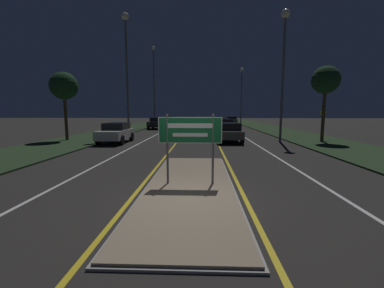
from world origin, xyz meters
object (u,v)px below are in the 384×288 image
(car_approaching_0, at_px, (116,132))
(car_approaching_1, at_px, (157,123))
(car_receding_2, at_px, (220,123))
(car_receding_3, at_px, (231,120))
(streetlight_right_near, at_px, (284,51))
(car_receding_1, at_px, (223,125))
(streetlight_right_far, at_px, (242,88))
(highway_sign, at_px, (190,134))
(warning_sign, at_px, (323,121))
(streetlight_left_far, at_px, (154,78))
(car_approaching_2, at_px, (170,120))
(car_receding_0, at_px, (229,132))
(streetlight_left_near, at_px, (126,53))

(car_approaching_0, relative_size, car_approaching_1, 0.88)
(car_receding_2, bearing_deg, car_receding_3, 76.33)
(streetlight_right_near, bearing_deg, car_approaching_1, 130.11)
(streetlight_right_near, distance_m, car_receding_2, 17.90)
(car_receding_1, xyz_separation_m, car_receding_2, (0.20, 8.35, -0.05))
(car_receding_1, distance_m, car_approaching_0, 12.64)
(streetlight_right_far, xyz_separation_m, car_receding_1, (-3.97, -14.11, -5.18))
(highway_sign, distance_m, car_approaching_0, 12.51)
(car_receding_2, bearing_deg, streetlight_right_far, 56.82)
(warning_sign, bearing_deg, car_receding_2, 114.36)
(car_receding_2, height_order, warning_sign, warning_sign)
(highway_sign, height_order, streetlight_left_far, streetlight_left_far)
(car_approaching_0, bearing_deg, car_receding_3, 68.20)
(warning_sign, bearing_deg, car_approaching_2, 119.34)
(streetlight_right_far, xyz_separation_m, car_receding_0, (-4.23, -22.20, -5.20))
(streetlight_right_near, relative_size, warning_sign, 3.97)
(streetlight_right_far, xyz_separation_m, car_receding_2, (-3.77, -5.76, -5.24))
(streetlight_left_far, distance_m, car_receding_2, 11.15)
(streetlight_left_far, bearing_deg, car_receding_3, 44.10)
(car_receding_0, bearing_deg, warning_sign, 7.09)
(car_receding_2, height_order, car_approaching_0, car_approaching_0)
(streetlight_left_far, distance_m, car_approaching_1, 6.70)
(streetlight_right_near, bearing_deg, warning_sign, 15.74)
(car_receding_3, bearing_deg, streetlight_right_far, -82.82)
(highway_sign, relative_size, car_receding_1, 0.46)
(streetlight_left_near, distance_m, car_approaching_0, 7.76)
(highway_sign, distance_m, car_receding_3, 41.04)
(car_receding_0, relative_size, car_receding_2, 1.12)
(car_approaching_0, distance_m, car_approaching_2, 29.89)
(streetlight_right_far, relative_size, car_receding_3, 1.98)
(car_approaching_0, bearing_deg, car_approaching_2, 89.52)
(car_receding_2, bearing_deg, car_approaching_2, 124.96)
(car_approaching_0, bearing_deg, car_approaching_1, 88.43)
(car_receding_0, xyz_separation_m, car_receding_1, (0.27, 8.09, 0.02))
(car_receding_0, relative_size, car_receding_1, 0.98)
(highway_sign, bearing_deg, car_approaching_1, 102.11)
(streetlight_left_near, xyz_separation_m, car_receding_1, (8.94, 5.06, -6.57))
(streetlight_left_near, bearing_deg, car_receding_2, 55.73)
(streetlight_right_near, xyz_separation_m, car_receding_2, (-3.45, 16.51, -5.98))
(streetlight_left_far, bearing_deg, streetlight_right_near, -52.82)
(streetlight_right_near, distance_m, car_receding_1, 10.73)
(car_approaching_1, relative_size, car_approaching_2, 1.08)
(car_approaching_2, bearing_deg, car_receding_1, -67.80)
(warning_sign, bearing_deg, car_approaching_0, -172.85)
(car_approaching_2, bearing_deg, car_receding_3, -1.06)
(highway_sign, relative_size, car_receding_3, 0.47)
(streetlight_right_far, bearing_deg, streetlight_left_near, -123.95)
(car_receding_1, bearing_deg, car_approaching_1, 144.05)
(streetlight_right_near, relative_size, car_approaching_2, 2.25)
(car_receding_1, bearing_deg, streetlight_left_near, -150.49)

